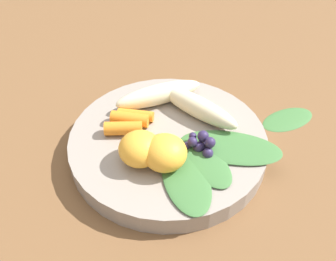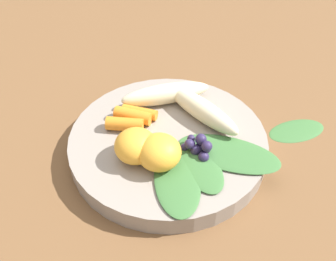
{
  "view_description": "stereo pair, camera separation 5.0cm",
  "coord_description": "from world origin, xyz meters",
  "px_view_note": "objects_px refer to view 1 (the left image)",
  "views": [
    {
      "loc": [
        0.15,
        -0.33,
        0.38
      ],
      "look_at": [
        0.0,
        0.0,
        0.04
      ],
      "focal_mm": 39.49,
      "sensor_mm": 36.0,
      "label": 1
    },
    {
      "loc": [
        0.2,
        -0.31,
        0.38
      ],
      "look_at": [
        0.0,
        0.0,
        0.04
      ],
      "focal_mm": 39.49,
      "sensor_mm": 36.0,
      "label": 2
    }
  ],
  "objects_px": {
    "orange_segment_near": "(165,153)",
    "kale_leaf_stray": "(288,118)",
    "bowl": "(168,143)",
    "banana_peeled_left": "(159,94)",
    "banana_peeled_right": "(198,107)"
  },
  "relations": [
    {
      "from": "banana_peeled_left",
      "to": "orange_segment_near",
      "type": "distance_m",
      "value": 0.13
    },
    {
      "from": "bowl",
      "to": "kale_leaf_stray",
      "type": "distance_m",
      "value": 0.2
    },
    {
      "from": "banana_peeled_right",
      "to": "orange_segment_near",
      "type": "relative_size",
      "value": 2.42
    },
    {
      "from": "bowl",
      "to": "banana_peeled_right",
      "type": "height_order",
      "value": "banana_peeled_right"
    },
    {
      "from": "kale_leaf_stray",
      "to": "orange_segment_near",
      "type": "bearing_deg",
      "value": -175.06
    },
    {
      "from": "banana_peeled_right",
      "to": "orange_segment_near",
      "type": "xyz_separation_m",
      "value": [
        -0.0,
        -0.11,
        0.01
      ]
    },
    {
      "from": "bowl",
      "to": "orange_segment_near",
      "type": "relative_size",
      "value": 4.9
    },
    {
      "from": "banana_peeled_right",
      "to": "kale_leaf_stray",
      "type": "relative_size",
      "value": 1.49
    },
    {
      "from": "orange_segment_near",
      "to": "kale_leaf_stray",
      "type": "bearing_deg",
      "value": 56.49
    },
    {
      "from": "banana_peeled_left",
      "to": "banana_peeled_right",
      "type": "height_order",
      "value": "same"
    },
    {
      "from": "bowl",
      "to": "kale_leaf_stray",
      "type": "relative_size",
      "value": 3.01
    },
    {
      "from": "kale_leaf_stray",
      "to": "bowl",
      "type": "bearing_deg",
      "value": 172.69
    },
    {
      "from": "orange_segment_near",
      "to": "kale_leaf_stray",
      "type": "height_order",
      "value": "orange_segment_near"
    },
    {
      "from": "bowl",
      "to": "banana_peeled_left",
      "type": "height_order",
      "value": "banana_peeled_left"
    },
    {
      "from": "banana_peeled_left",
      "to": "kale_leaf_stray",
      "type": "relative_size",
      "value": 1.49
    }
  ]
}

